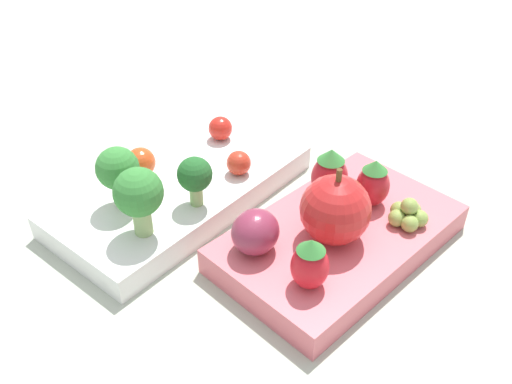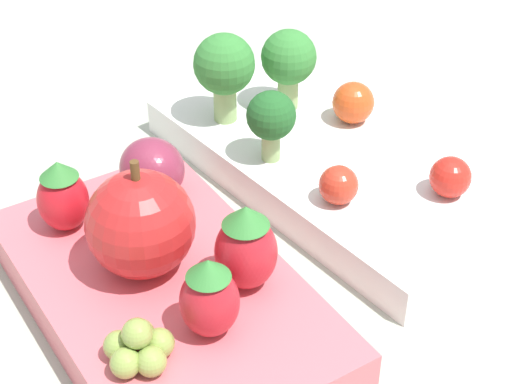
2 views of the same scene
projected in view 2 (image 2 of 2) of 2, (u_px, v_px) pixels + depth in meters
The scene contains 15 objects.
ground_plane at pixel (258, 240), 0.47m from camera, with size 4.00×4.00×0.00m, color #ADB7A3.
bento_box_savoury at pixel (331, 165), 0.51m from camera, with size 0.23×0.12×0.02m.
bento_box_fruit at pixel (165, 296), 0.42m from camera, with size 0.21×0.14×0.02m.
broccoli_floret_0 at pixel (224, 67), 0.51m from camera, with size 0.04×0.04×0.06m.
broccoli_floret_1 at pixel (289, 60), 0.52m from camera, with size 0.03×0.03×0.05m.
broccoli_floret_2 at pixel (271, 118), 0.48m from camera, with size 0.03×0.03×0.04m.
cherry_tomato_0 at pixel (450, 177), 0.46m from camera, with size 0.02×0.02×0.02m.
cherry_tomato_1 at pixel (353, 103), 0.52m from camera, with size 0.03×0.03×0.03m.
cherry_tomato_2 at pixel (339, 185), 0.46m from camera, with size 0.02×0.02×0.02m.
apple at pixel (146, 228), 0.40m from camera, with size 0.05×0.05×0.06m.
strawberry_0 at pixel (62, 196), 0.43m from camera, with size 0.03×0.03×0.04m.
strawberry_1 at pixel (246, 247), 0.40m from camera, with size 0.03×0.03×0.05m.
strawberry_2 at pixel (209, 297), 0.37m from camera, with size 0.03×0.03×0.04m.
plum at pixel (152, 169), 0.46m from camera, with size 0.04×0.03×0.03m.
grape_cluster at pixel (139, 347), 0.36m from camera, with size 0.03×0.03×0.02m.
Camera 2 is at (0.28, -0.24, 0.30)m, focal length 60.00 mm.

